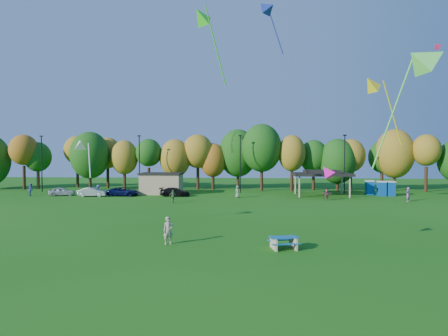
# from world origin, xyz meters

# --- Properties ---
(ground) EXTENTS (160.00, 160.00, 0.00)m
(ground) POSITION_xyz_m (0.00, 0.00, 0.00)
(ground) COLOR #19600F
(ground) RESTS_ON ground
(tree_line) EXTENTS (93.57, 10.55, 11.15)m
(tree_line) POSITION_xyz_m (-1.03, 45.51, 5.91)
(tree_line) COLOR black
(tree_line) RESTS_ON ground
(lamp_posts) EXTENTS (64.50, 0.25, 9.09)m
(lamp_posts) POSITION_xyz_m (2.00, 40.00, 4.90)
(lamp_posts) COLOR black
(lamp_posts) RESTS_ON ground
(utility_building) EXTENTS (6.30, 4.30, 3.25)m
(utility_building) POSITION_xyz_m (-10.00, 38.00, 1.64)
(utility_building) COLOR tan
(utility_building) RESTS_ON ground
(pavilion) EXTENTS (8.20, 6.20, 3.77)m
(pavilion) POSITION_xyz_m (14.00, 37.00, 3.23)
(pavilion) COLOR tan
(pavilion) RESTS_ON ground
(porta_potties) EXTENTS (3.75, 2.56, 2.18)m
(porta_potties) POSITION_xyz_m (22.74, 37.80, 1.10)
(porta_potties) COLOR #0C499F
(porta_potties) RESTS_ON ground
(picnic_table) EXTENTS (2.09, 1.85, 0.79)m
(picnic_table) POSITION_xyz_m (5.67, 3.54, 0.46)
(picnic_table) COLOR tan
(picnic_table) RESTS_ON ground
(kite_flyer) EXTENTS (0.81, 0.69, 1.87)m
(kite_flyer) POSITION_xyz_m (-2.03, 4.37, 0.94)
(kite_flyer) COLOR tan
(kite_flyer) RESTS_ON ground
(car_a) EXTENTS (3.97, 2.56, 1.26)m
(car_a) POSITION_xyz_m (-24.11, 34.62, 0.63)
(car_a) COLOR silver
(car_a) RESTS_ON ground
(car_b) EXTENTS (4.11, 1.90, 1.31)m
(car_b) POSITION_xyz_m (-19.15, 33.72, 0.65)
(car_b) COLOR #AFB0B5
(car_b) RESTS_ON ground
(car_c) EXTENTS (4.68, 2.28, 1.28)m
(car_c) POSITION_xyz_m (-14.95, 34.77, 0.64)
(car_c) COLOR #0B1045
(car_c) RESTS_ON ground
(car_d) EXTENTS (4.46, 2.12, 1.26)m
(car_d) POSITION_xyz_m (-7.36, 34.82, 0.63)
(car_d) COLOR black
(car_d) RESTS_ON ground
(far_person_0) EXTENTS (1.47, 0.61, 1.54)m
(far_person_0) POSITION_xyz_m (13.67, 31.22, 0.77)
(far_person_0) COLOR #883854
(far_person_0) RESTS_ON ground
(far_person_1) EXTENTS (0.92, 1.05, 1.83)m
(far_person_1) POSITION_xyz_m (-28.51, 34.11, 0.91)
(far_person_1) COLOR #5752B6
(far_person_1) RESTS_ON ground
(far_person_2) EXTENTS (0.76, 0.80, 1.83)m
(far_person_2) POSITION_xyz_m (23.87, 30.56, 0.92)
(far_person_2) COLOR #C35CBF
(far_person_2) RESTS_ON ground
(far_person_3) EXTENTS (0.77, 1.11, 1.58)m
(far_person_3) POSITION_xyz_m (-18.75, 34.98, 0.79)
(far_person_3) COLOR #5A4CA8
(far_person_3) RESTS_ON ground
(far_person_4) EXTENTS (1.00, 0.87, 1.73)m
(far_person_4) POSITION_xyz_m (1.78, 33.43, 0.87)
(far_person_4) COLOR #678057
(far_person_4) RESTS_ON ground
(far_person_5) EXTENTS (1.03, 0.88, 1.66)m
(far_person_5) POSITION_xyz_m (-6.14, 27.01, 0.83)
(far_person_5) COLOR #728954
(far_person_5) RESTS_ON ground
(kite_0) EXTENTS (1.45, 1.38, 1.15)m
(kite_0) POSITION_xyz_m (8.39, 3.62, 5.00)
(kite_0) COLOR #E90C9A
(kite_4) EXTENTS (2.66, 2.18, 4.55)m
(kite_4) POSITION_xyz_m (4.65, 10.55, 17.91)
(kite_4) COLOR navy
(kite_5) EXTENTS (3.31, 1.87, 5.49)m
(kite_5) POSITION_xyz_m (12.68, 8.81, 11.37)
(kite_5) COLOR yellow
(kite_8) EXTENTS (1.38, 1.20, 1.19)m
(kite_8) POSITION_xyz_m (25.41, 26.15, 18.68)
(kite_8) COLOR #E21A4D
(kite_11) EXTENTS (1.58, 2.16, 3.48)m
(kite_11) POSITION_xyz_m (-10.08, 8.96, 6.92)
(kite_11) COLOR silver
(kite_12) EXTENTS (3.74, 3.88, 7.60)m
(kite_12) POSITION_xyz_m (-0.89, 13.84, 18.47)
(kite_12) COLOR #33D91D
(kite_13) EXTENTS (4.71, 2.29, 7.75)m
(kite_13) POSITION_xyz_m (14.08, 2.16, 11.64)
(kite_13) COLOR #64ED53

